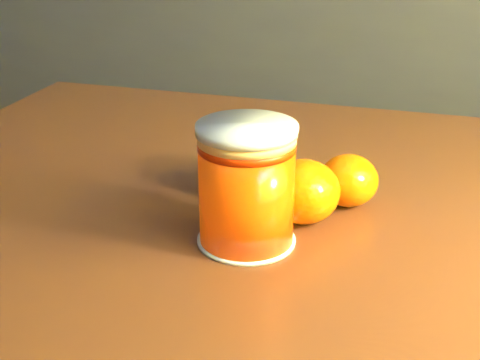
% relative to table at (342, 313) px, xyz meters
% --- Properties ---
extents(kitchen_counter, '(3.15, 0.60, 0.90)m').
position_rel_table_xyz_m(kitchen_counter, '(-0.92, 1.17, -0.21)').
color(kitchen_counter, '#4B4B50').
rests_on(kitchen_counter, ground).
extents(table, '(1.07, 0.81, 0.75)m').
position_rel_table_xyz_m(table, '(0.00, 0.00, 0.00)').
color(table, brown).
rests_on(table, ground).
extents(juice_glass, '(0.08, 0.08, 0.10)m').
position_rel_table_xyz_m(juice_glass, '(-0.07, -0.07, 0.15)').
color(juice_glass, '#FE4405').
rests_on(juice_glass, table).
extents(orange_front, '(0.09, 0.09, 0.06)m').
position_rel_table_xyz_m(orange_front, '(-0.11, 0.03, 0.13)').
color(orange_front, orange).
rests_on(orange_front, table).
extents(orange_back, '(0.06, 0.06, 0.05)m').
position_rel_table_xyz_m(orange_back, '(-0.01, 0.04, 0.12)').
color(orange_back, orange).
rests_on(orange_back, table).
extents(orange_extra, '(0.08, 0.08, 0.06)m').
position_rel_table_xyz_m(orange_extra, '(-0.04, -0.01, 0.13)').
color(orange_extra, orange).
rests_on(orange_extra, table).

